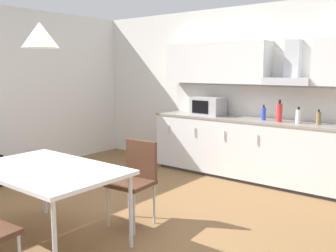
% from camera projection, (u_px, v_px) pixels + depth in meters
% --- Properties ---
extents(ground_plane, '(8.70, 8.32, 0.02)m').
position_uv_depth(ground_plane, '(118.00, 231.00, 3.78)').
color(ground_plane, brown).
extents(wall_back, '(6.96, 0.10, 2.56)m').
position_uv_depth(wall_back, '(248.00, 91.00, 5.78)').
color(wall_back, silver).
rests_on(wall_back, ground_plane).
extents(kitchen_counter, '(4.11, 0.61, 0.90)m').
position_uv_depth(kitchen_counter, '(283.00, 153.00, 5.19)').
color(kitchen_counter, '#333333').
rests_on(kitchen_counter, ground_plane).
extents(backsplash_tile, '(4.09, 0.02, 0.46)m').
position_uv_depth(backsplash_tile, '(293.00, 103.00, 5.31)').
color(backsplash_tile, silver).
rests_on(backsplash_tile, kitchen_counter).
extents(upper_wall_cabinets, '(4.09, 0.40, 0.62)m').
position_uv_depth(upper_wall_cabinets, '(291.00, 63.00, 5.10)').
color(upper_wall_cabinets, silver).
extents(microwave, '(0.48, 0.35, 0.28)m').
position_uv_depth(microwave, '(208.00, 106.00, 5.86)').
color(microwave, '#ADADB2').
rests_on(microwave, kitchen_counter).
extents(bottle_brown, '(0.06, 0.06, 0.20)m').
position_uv_depth(bottle_brown, '(318.00, 118.00, 4.86)').
color(bottle_brown, brown).
rests_on(bottle_brown, kitchen_counter).
extents(bottle_blue, '(0.06, 0.06, 0.22)m').
position_uv_depth(bottle_blue, '(264.00, 114.00, 5.28)').
color(bottle_blue, blue).
rests_on(bottle_blue, kitchen_counter).
extents(bottle_white, '(0.07, 0.07, 0.22)m').
position_uv_depth(bottle_white, '(298.00, 116.00, 4.98)').
color(bottle_white, white).
rests_on(bottle_white, kitchen_counter).
extents(bottle_red, '(0.08, 0.08, 0.30)m').
position_uv_depth(bottle_red, '(279.00, 112.00, 5.10)').
color(bottle_red, red).
rests_on(bottle_red, kitchen_counter).
extents(dining_table, '(1.45, 0.92, 0.72)m').
position_uv_depth(dining_table, '(47.00, 172.00, 3.41)').
color(dining_table, white).
rests_on(dining_table, ground_plane).
extents(chair_far_right, '(0.43, 0.43, 0.87)m').
position_uv_depth(chair_far_right, '(136.00, 174.00, 3.89)').
color(chair_far_right, '#4C2D1E').
rests_on(chair_far_right, ground_plane).
extents(pendant_lamp, '(0.32, 0.32, 0.22)m').
position_uv_depth(pendant_lamp, '(40.00, 35.00, 3.23)').
color(pendant_lamp, silver).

